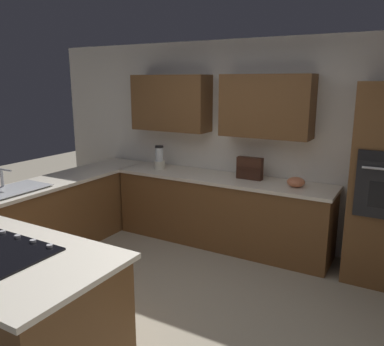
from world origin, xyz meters
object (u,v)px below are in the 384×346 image
Objects in this scene: spice_rack at (250,168)px; blender at (159,159)px; mixing_bowl at (296,182)px; sink_unit at (14,189)px.

blender is at bearing 3.34° from spice_rack.
spice_rack is (0.60, -0.08, 0.08)m from mixing_bowl.
blender is 1.58× the size of mixing_bowl.
spice_rack reaches higher than sink_unit.
mixing_bowl is at bearing 180.00° from blender.
blender reaches higher than spice_rack.
blender is 1.01× the size of spice_rack.
spice_rack reaches higher than mixing_bowl.
blender is 1.90m from mixing_bowl.
sink_unit is 3.18m from mixing_bowl.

